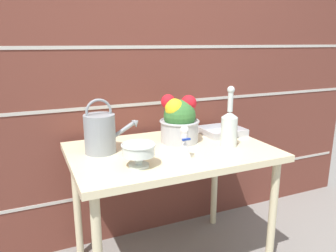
# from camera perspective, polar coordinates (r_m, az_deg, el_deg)

# --- Properties ---
(brick_wall) EXTENTS (3.60, 0.08, 2.20)m
(brick_wall) POSITION_cam_1_polar(r_m,az_deg,el_deg) (2.15, -4.55, 8.76)
(brick_wall) COLOR brown
(brick_wall) RESTS_ON ground_plane
(patio_table) EXTENTS (1.09, 0.73, 0.74)m
(patio_table) POSITION_cam_1_polar(r_m,az_deg,el_deg) (1.84, 0.46, -6.23)
(patio_table) COLOR beige
(patio_table) RESTS_ON ground_plane
(watering_can) EXTENTS (0.31, 0.16, 0.29)m
(watering_can) POSITION_cam_1_polar(r_m,az_deg,el_deg) (1.76, -11.65, -1.13)
(watering_can) COLOR gray
(watering_can) RESTS_ON patio_table
(crystal_pedestal_bowl) EXTENTS (0.16, 0.16, 0.11)m
(crystal_pedestal_bowl) POSITION_cam_1_polar(r_m,az_deg,el_deg) (1.54, -5.15, -4.33)
(crystal_pedestal_bowl) COLOR silver
(crystal_pedestal_bowl) RESTS_ON patio_table
(flower_planter) EXTENTS (0.23, 0.23, 0.28)m
(flower_planter) POSITION_cam_1_polar(r_m,az_deg,el_deg) (1.90, 1.96, 1.03)
(flower_planter) COLOR #ADADB2
(flower_planter) RESTS_ON patio_table
(glass_decanter) EXTENTS (0.09, 0.09, 0.34)m
(glass_decanter) POSITION_cam_1_polar(r_m,az_deg,el_deg) (1.85, 10.62, -0.04)
(glass_decanter) COLOR silver
(glass_decanter) RESTS_ON patio_table
(figurine_vase) EXTENTS (0.08, 0.08, 0.17)m
(figurine_vase) POSITION_cam_1_polar(r_m,az_deg,el_deg) (1.63, 2.86, -3.50)
(figurine_vase) COLOR white
(figurine_vase) RESTS_ON patio_table
(wire_tray) EXTENTS (0.26, 0.23, 0.04)m
(wire_tray) POSITION_cam_1_polar(r_m,az_deg,el_deg) (2.12, 9.37, -1.07)
(wire_tray) COLOR #B7B7BC
(wire_tray) RESTS_ON patio_table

